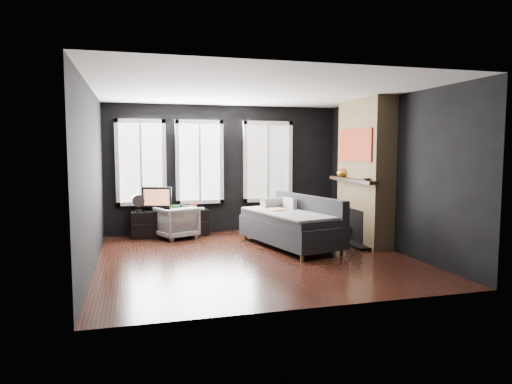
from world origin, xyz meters
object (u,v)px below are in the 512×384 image
object	(u,v)px
mantel_vase	(342,172)
armchair	(176,221)
book	(196,203)
media_console	(170,223)
monitor	(157,197)
sofa	(290,222)
mug	(193,206)

from	to	relation	value
mantel_vase	armchair	bearing A→B (deg)	164.05
book	mantel_vase	xyz separation A→B (m)	(2.70, -1.24, 0.68)
media_console	monitor	world-z (taller)	monitor
sofa	book	bearing A→B (deg)	117.24
sofa	monitor	size ratio (longest dim) A/B	3.58
media_console	mug	distance (m)	0.58
mug	book	distance (m)	0.15
sofa	monitor	xyz separation A→B (m)	(-2.27, 1.67, 0.34)
mantel_vase	sofa	bearing A→B (deg)	-159.92
monitor	mantel_vase	bearing A→B (deg)	-2.28
sofa	mug	world-z (taller)	sofa
sofa	armchair	xyz separation A→B (m)	(-1.92, 1.35, -0.11)
monitor	mantel_vase	size ratio (longest dim) A/B	2.93
media_console	mantel_vase	size ratio (longest dim) A/B	7.52
monitor	mug	world-z (taller)	monitor
sofa	armchair	world-z (taller)	sofa
media_console	mantel_vase	distance (m)	3.62
sofa	mug	distance (m)	2.21
armchair	mantel_vase	world-z (taller)	mantel_vase
monitor	mantel_vase	world-z (taller)	mantel_vase
armchair	media_console	bearing A→B (deg)	-94.71
sofa	monitor	distance (m)	2.84
sofa	media_console	world-z (taller)	sofa
armchair	media_console	xyz separation A→B (m)	(-0.10, 0.29, -0.09)
monitor	book	xyz separation A→B (m)	(0.80, 0.02, -0.15)
monitor	mug	bearing A→B (deg)	8.68
sofa	mantel_vase	world-z (taller)	mantel_vase
media_console	book	bearing A→B (deg)	4.54
book	armchair	bearing A→B (deg)	-142.49
monitor	armchair	bearing A→B (deg)	-25.13
armchair	monitor	xyz separation A→B (m)	(-0.35, 0.32, 0.45)
armchair	media_console	world-z (taller)	armchair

